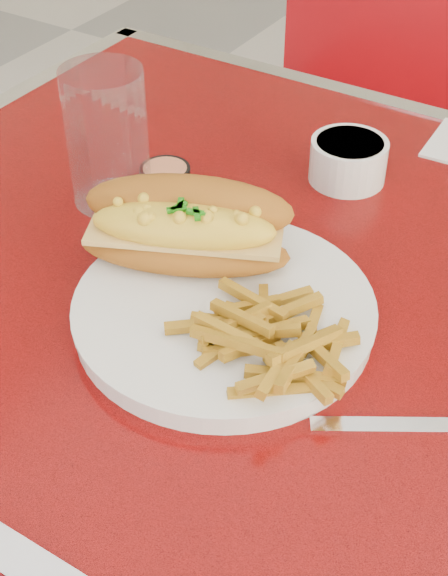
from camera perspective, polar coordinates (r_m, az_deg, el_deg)
The scene contains 8 objects.
diner_table at distance 0.92m, azimuth 8.82°, elevation -8.13°, with size 1.23×0.83×0.77m.
dinner_plate at distance 0.76m, azimuth 0.00°, elevation -1.64°, with size 0.37×0.37×0.02m.
mac_hoagie at distance 0.79m, azimuth -2.73°, elevation 4.36°, with size 0.23×0.18×0.09m.
fries_pile at distance 0.71m, azimuth 3.58°, elevation -3.11°, with size 0.12×0.11×0.04m, color gold, non-canonical shape.
fork at distance 0.76m, azimuth 5.54°, elevation -1.17°, with size 0.05×0.14×0.00m.
gravy_ramekin at distance 0.97m, azimuth 8.83°, elevation 9.03°, with size 0.12×0.12×0.05m.
sauce_cup_left at distance 0.95m, azimuth -4.19°, elevation 7.84°, with size 0.06×0.06×0.03m.
water_tumbler at distance 0.90m, azimuth -8.30°, elevation 10.53°, with size 0.09×0.09×0.16m, color #ADCBDF.
Camera 1 is at (0.20, -0.59, 1.29)m, focal length 50.00 mm.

